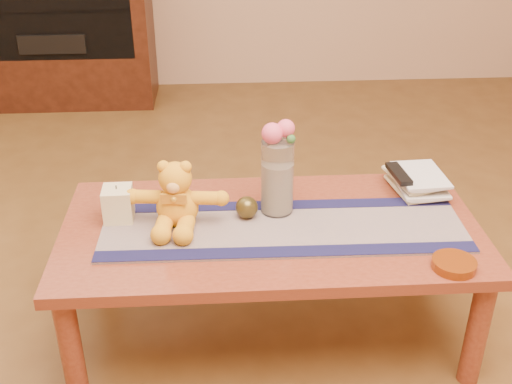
{
  "coord_description": "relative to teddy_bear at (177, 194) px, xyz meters",
  "views": [
    {
      "loc": [
        -0.16,
        -1.79,
        1.57
      ],
      "look_at": [
        -0.05,
        0.0,
        0.58
      ],
      "focal_mm": 44.33,
      "sensor_mm": 36.0,
      "label": 1
    }
  ],
  "objects": [
    {
      "name": "runner_border_near",
      "position": [
        0.35,
        -0.2,
        -0.11
      ],
      "size": [
        1.2,
        0.08,
        0.0
      ],
      "primitive_type": "cube",
      "rotation": [
        0.0,
        0.0,
        -0.02
      ],
      "color": "#13133A",
      "rests_on": "persian_runner"
    },
    {
      "name": "stereo_lower",
      "position": [
        -0.89,
        2.32,
        -0.1
      ],
      "size": [
        0.42,
        0.28,
        0.12
      ],
      "primitive_type": "cube",
      "color": "black",
      "rests_on": "media_cabinet"
    },
    {
      "name": "book_top",
      "position": [
        0.79,
        0.16,
        -0.05
      ],
      "size": [
        0.18,
        0.23,
        0.02
      ],
      "primitive_type": "imported",
      "rotation": [
        0.0,
        0.0,
        0.05
      ],
      "color": "beige",
      "rests_on": "book_upper"
    },
    {
      "name": "amber_dish",
      "position": [
        0.84,
        -0.31,
        -0.1
      ],
      "size": [
        0.14,
        0.14,
        0.03
      ],
      "primitive_type": "cylinder",
      "rotation": [
        0.0,
        0.0,
        0.03
      ],
      "color": "#BF5914",
      "rests_on": "coffee_table_top"
    },
    {
      "name": "table_leg_br",
      "position": [
        0.95,
        0.26,
        -0.36
      ],
      "size": [
        0.07,
        0.07,
        0.41
      ],
      "primitive_type": "cylinder",
      "color": "maroon",
      "rests_on": "floor"
    },
    {
      "name": "cabinet_cavity",
      "position": [
        -0.89,
        2.22,
        0.09
      ],
      "size": [
        1.02,
        0.03,
        0.61
      ],
      "primitive_type": "cube",
      "color": "black",
      "rests_on": "media_cabinet"
    },
    {
      "name": "persian_runner",
      "position": [
        0.35,
        -0.05,
        -0.11
      ],
      "size": [
        1.21,
        0.37,
        0.01
      ],
      "primitive_type": "cube",
      "rotation": [
        0.0,
        0.0,
        -0.02
      ],
      "color": "#1A1D4A",
      "rests_on": "coffee_table_top"
    },
    {
      "name": "tv_remote",
      "position": [
        0.78,
        0.15,
        -0.03
      ],
      "size": [
        0.06,
        0.16,
        0.02
      ],
      "primitive_type": "cube",
      "rotation": [
        0.0,
        0.0,
        0.11
      ],
      "color": "black",
      "rests_on": "book_top"
    },
    {
      "name": "table_leg_fl",
      "position": [
        -0.33,
        -0.32,
        -0.36
      ],
      "size": [
        0.07,
        0.07,
        0.41
      ],
      "primitive_type": "cylinder",
      "color": "maroon",
      "rests_on": "floor"
    },
    {
      "name": "book_upper",
      "position": [
        0.78,
        0.17,
        -0.07
      ],
      "size": [
        0.21,
        0.25,
        0.02
      ],
      "primitive_type": "imported",
      "rotation": [
        0.0,
        0.0,
        0.21
      ],
      "color": "beige",
      "rests_on": "book_lower"
    },
    {
      "name": "bronze_ball",
      "position": [
        0.23,
        0.02,
        -0.07
      ],
      "size": [
        0.09,
        0.09,
        0.08
      ],
      "primitive_type": "sphere",
      "rotation": [
        0.0,
        0.0,
        -0.23
      ],
      "color": "#453B17",
      "rests_on": "persian_runner"
    },
    {
      "name": "rose_left",
      "position": [
        0.32,
        0.05,
        0.19
      ],
      "size": [
        0.07,
        0.07,
        0.07
      ],
      "primitive_type": "sphere",
      "color": "#E5516F",
      "rests_on": "glass_vase"
    },
    {
      "name": "pillar_candle",
      "position": [
        -0.2,
        0.04,
        -0.05
      ],
      "size": [
        0.1,
        0.1,
        0.11
      ],
      "primitive_type": "cube",
      "rotation": [
        0.0,
        0.0,
        0.02
      ],
      "color": "beige",
      "rests_on": "persian_runner"
    },
    {
      "name": "leaf_sprig",
      "position": [
        0.38,
        0.04,
        0.17
      ],
      "size": [
        0.03,
        0.03,
        0.03
      ],
      "primitive_type": "sphere",
      "color": "#33662D",
      "rests_on": "glass_vase"
    },
    {
      "name": "media_cabinet",
      "position": [
        -0.89,
        2.45,
        -0.02
      ],
      "size": [
        1.2,
        0.5,
        1.1
      ],
      "primitive_type": "cube",
      "color": "black",
      "rests_on": "floor"
    },
    {
      "name": "table_leg_fr",
      "position": [
        0.95,
        -0.32,
        -0.36
      ],
      "size": [
        0.07,
        0.07,
        0.41
      ],
      "primitive_type": "cylinder",
      "color": "maroon",
      "rests_on": "floor"
    },
    {
      "name": "floor",
      "position": [
        0.31,
        -0.03,
        -0.57
      ],
      "size": [
        5.5,
        5.5,
        0.0
      ],
      "primitive_type": "plane",
      "color": "#573919",
      "rests_on": "ground"
    },
    {
      "name": "book_lower",
      "position": [
        0.79,
        0.16,
        -0.09
      ],
      "size": [
        0.17,
        0.23,
        0.02
      ],
      "primitive_type": "imported",
      "rotation": [
        0.0,
        0.0,
        0.02
      ],
      "color": "beige",
      "rests_on": "book_bottom"
    },
    {
      "name": "candle_wick",
      "position": [
        -0.2,
        0.04,
        0.01
      ],
      "size": [
        0.0,
        0.0,
        0.01
      ],
      "primitive_type": "cylinder",
      "rotation": [
        0.0,
        0.0,
        0.02
      ],
      "color": "black",
      "rests_on": "pillar_candle"
    },
    {
      "name": "book_bottom",
      "position": [
        0.78,
        0.16,
        -0.11
      ],
      "size": [
        0.2,
        0.25,
        0.02
      ],
      "primitive_type": "imported",
      "rotation": [
        0.0,
        0.0,
        0.16
      ],
      "color": "beige",
      "rests_on": "coffee_table_top"
    },
    {
      "name": "glass_vase",
      "position": [
        0.34,
        0.06,
        0.02
      ],
      "size": [
        0.11,
        0.11,
        0.26
      ],
      "primitive_type": "cylinder",
      "color": "silver",
      "rests_on": "persian_runner"
    },
    {
      "name": "rose_right",
      "position": [
        0.36,
        0.06,
        0.2
      ],
      "size": [
        0.06,
        0.06,
        0.06
      ],
      "primitive_type": "sphere",
      "color": "#E5516F",
      "rests_on": "glass_vase"
    },
    {
      "name": "potpourri_fill",
      "position": [
        0.34,
        0.06,
        -0.02
      ],
      "size": [
        0.09,
        0.09,
        0.18
      ],
      "primitive_type": "cylinder",
      "color": "beige",
      "rests_on": "glass_vase"
    },
    {
      "name": "coffee_table_top",
      "position": [
        0.31,
        -0.03,
        -0.14
      ],
      "size": [
        1.4,
        0.7,
        0.04
      ],
      "primitive_type": "cube",
      "color": "maroon",
      "rests_on": "floor"
    },
    {
      "name": "runner_border_far",
      "position": [
        0.35,
        0.09,
        -0.11
      ],
      "size": [
        1.2,
        0.08,
        0.0
      ],
      "primitive_type": "cube",
      "rotation": [
        0.0,
        0.0,
        -0.02
      ],
      "color": "#13133A",
      "rests_on": "persian_runner"
    },
    {
      "name": "blue_flower_side",
      "position": [
        0.31,
        0.08,
        0.17
      ],
      "size": [
        0.04,
        0.04,
        0.04
      ],
      "primitive_type": "sphere",
      "color": "#494F9E",
      "rests_on": "glass_vase"
    },
    {
      "name": "teddy_bear",
      "position": [
        0.0,
        0.0,
        0.0
      ],
      "size": [
        0.35,
        0.3,
        0.22
      ],
      "primitive_type": null,
      "rotation": [
        0.0,
        0.0,
        -0.11
      ],
      "color": "gold",
      "rests_on": "persian_runner"
    },
    {
      "name": "cabinet_shelf",
      "position": [
        -0.89,
        2.3,
        0.09
      ],
      "size": [
        1.02,
        0.2,
        0.02
      ],
      "primitive_type": "cube",
      "color": "black",
      "rests_on": "media_cabinet"
    },
    {
      "name": "table_leg_bl",
      "position": [
        -0.33,
        0.26,
        -0.36
      ],
      "size": [
        0.07,
        0.07,
        0.41
      ],
      "primitive_type": "cylinder",
      "color": "maroon",
      "rests_on": "floor"
    },
    {
      "name": "blue_flower_back",
      "position": [
        0.35,
        0.09,
        0.18
      ],
      "size": [
        0.04,
        0.04,
        0.04
      ],
      "primitive_type": "sphere",
      "color": "#494F9E",
      "rests_on": "glass_vase"
    }
  ]
}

